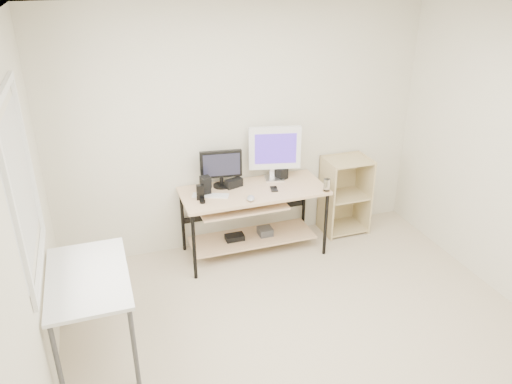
{
  "coord_description": "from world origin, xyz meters",
  "views": [
    {
      "loc": [
        -1.48,
        -2.78,
        2.92
      ],
      "look_at": [
        -0.09,
        1.3,
        0.9
      ],
      "focal_mm": 35.0,
      "sensor_mm": 36.0,
      "label": 1
    }
  ],
  "objects_px": {
    "side_table": "(89,284)",
    "shelf_unit": "(343,194)",
    "white_imac": "(275,150)",
    "black_monitor": "(221,166)",
    "audio_controller": "(200,192)",
    "desk": "(251,208)"
  },
  "relations": [
    {
      "from": "side_table",
      "to": "shelf_unit",
      "type": "height_order",
      "value": "shelf_unit"
    },
    {
      "from": "side_table",
      "to": "white_imac",
      "type": "relative_size",
      "value": 1.7
    },
    {
      "from": "black_monitor",
      "to": "audio_controller",
      "type": "xyz_separation_m",
      "value": [
        -0.28,
        -0.23,
        -0.15
      ]
    },
    {
      "from": "white_imac",
      "to": "audio_controller",
      "type": "xyz_separation_m",
      "value": [
        -0.87,
        -0.23,
        -0.26
      ]
    },
    {
      "from": "desk",
      "to": "black_monitor",
      "type": "bearing_deg",
      "value": 145.85
    },
    {
      "from": "side_table",
      "to": "audio_controller",
      "type": "bearing_deg",
      "value": 42.23
    },
    {
      "from": "desk",
      "to": "shelf_unit",
      "type": "xyz_separation_m",
      "value": [
        1.18,
        0.16,
        -0.09
      ]
    },
    {
      "from": "white_imac",
      "to": "audio_controller",
      "type": "distance_m",
      "value": 0.94
    },
    {
      "from": "shelf_unit",
      "to": "black_monitor",
      "type": "xyz_separation_m",
      "value": [
        -1.44,
        0.02,
        0.53
      ]
    },
    {
      "from": "shelf_unit",
      "to": "white_imac",
      "type": "height_order",
      "value": "white_imac"
    },
    {
      "from": "audio_controller",
      "to": "desk",
      "type": "bearing_deg",
      "value": 17.51
    },
    {
      "from": "black_monitor",
      "to": "white_imac",
      "type": "height_order",
      "value": "white_imac"
    },
    {
      "from": "desk",
      "to": "white_imac",
      "type": "bearing_deg",
      "value": 29.08
    },
    {
      "from": "desk",
      "to": "side_table",
      "type": "bearing_deg",
      "value": -147.35
    },
    {
      "from": "black_monitor",
      "to": "white_imac",
      "type": "distance_m",
      "value": 0.6
    },
    {
      "from": "side_table",
      "to": "black_monitor",
      "type": "distance_m",
      "value": 1.89
    },
    {
      "from": "desk",
      "to": "white_imac",
      "type": "relative_size",
      "value": 2.54
    },
    {
      "from": "audio_controller",
      "to": "black_monitor",
      "type": "bearing_deg",
      "value": 51.77
    },
    {
      "from": "white_imac",
      "to": "audio_controller",
      "type": "relative_size",
      "value": 3.8
    },
    {
      "from": "side_table",
      "to": "shelf_unit",
      "type": "xyz_separation_m",
      "value": [
        2.83,
        1.22,
        -0.22
      ]
    },
    {
      "from": "shelf_unit",
      "to": "white_imac",
      "type": "distance_m",
      "value": 1.06
    },
    {
      "from": "black_monitor",
      "to": "desk",
      "type": "bearing_deg",
      "value": -26.91
    }
  ]
}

